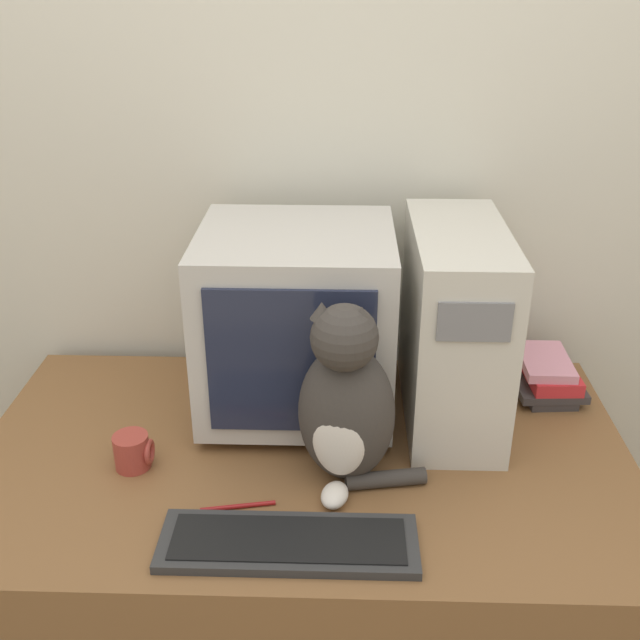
{
  "coord_description": "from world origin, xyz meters",
  "views": [
    {
      "loc": [
        0.08,
        -0.91,
        1.72
      ],
      "look_at": [
        0.04,
        0.46,
        1.05
      ],
      "focal_mm": 42.0,
      "sensor_mm": 36.0,
      "label": 1
    }
  ],
  "objects_px": {
    "keyboard": "(288,543)",
    "pen": "(238,506)",
    "crt_monitor": "(297,322)",
    "cat": "(346,404)",
    "mug": "(133,451)",
    "computer_tower": "(454,326)",
    "book_stack": "(546,376)"
  },
  "relations": [
    {
      "from": "cat",
      "to": "pen",
      "type": "xyz_separation_m",
      "value": [
        -0.21,
        -0.1,
        -0.17
      ]
    },
    {
      "from": "crt_monitor",
      "to": "book_stack",
      "type": "bearing_deg",
      "value": 7.98
    },
    {
      "from": "computer_tower",
      "to": "mug",
      "type": "height_order",
      "value": "computer_tower"
    },
    {
      "from": "cat",
      "to": "pen",
      "type": "bearing_deg",
      "value": -140.52
    },
    {
      "from": "crt_monitor",
      "to": "cat",
      "type": "bearing_deg",
      "value": -67.01
    },
    {
      "from": "pen",
      "to": "mug",
      "type": "height_order",
      "value": "mug"
    },
    {
      "from": "pen",
      "to": "cat",
      "type": "bearing_deg",
      "value": 26.48
    },
    {
      "from": "keyboard",
      "to": "pen",
      "type": "bearing_deg",
      "value": 135.63
    },
    {
      "from": "computer_tower",
      "to": "book_stack",
      "type": "relative_size",
      "value": 2.33
    },
    {
      "from": "crt_monitor",
      "to": "book_stack",
      "type": "xyz_separation_m",
      "value": [
        0.6,
        0.08,
        -0.18
      ]
    },
    {
      "from": "keyboard",
      "to": "cat",
      "type": "relative_size",
      "value": 1.18
    },
    {
      "from": "cat",
      "to": "mug",
      "type": "height_order",
      "value": "cat"
    },
    {
      "from": "crt_monitor",
      "to": "book_stack",
      "type": "height_order",
      "value": "crt_monitor"
    },
    {
      "from": "keyboard",
      "to": "pen",
      "type": "relative_size",
      "value": 3.24
    },
    {
      "from": "mug",
      "to": "book_stack",
      "type": "bearing_deg",
      "value": 19.29
    },
    {
      "from": "book_stack",
      "to": "mug",
      "type": "relative_size",
      "value": 2.48
    },
    {
      "from": "computer_tower",
      "to": "pen",
      "type": "distance_m",
      "value": 0.61
    },
    {
      "from": "pen",
      "to": "mug",
      "type": "xyz_separation_m",
      "value": [
        -0.23,
        0.12,
        0.03
      ]
    },
    {
      "from": "cat",
      "to": "pen",
      "type": "distance_m",
      "value": 0.29
    },
    {
      "from": "cat",
      "to": "mug",
      "type": "relative_size",
      "value": 4.98
    },
    {
      "from": "crt_monitor",
      "to": "cat",
      "type": "relative_size",
      "value": 1.09
    },
    {
      "from": "cat",
      "to": "crt_monitor",
      "type": "bearing_deg",
      "value": 125.99
    },
    {
      "from": "mug",
      "to": "keyboard",
      "type": "bearing_deg",
      "value": -33.98
    },
    {
      "from": "cat",
      "to": "book_stack",
      "type": "height_order",
      "value": "cat"
    },
    {
      "from": "pen",
      "to": "mug",
      "type": "relative_size",
      "value": 1.81
    },
    {
      "from": "crt_monitor",
      "to": "computer_tower",
      "type": "height_order",
      "value": "computer_tower"
    },
    {
      "from": "keyboard",
      "to": "cat",
      "type": "height_order",
      "value": "cat"
    },
    {
      "from": "crt_monitor",
      "to": "pen",
      "type": "bearing_deg",
      "value": -104.55
    },
    {
      "from": "computer_tower",
      "to": "pen",
      "type": "height_order",
      "value": "computer_tower"
    },
    {
      "from": "pen",
      "to": "mug",
      "type": "bearing_deg",
      "value": 151.77
    },
    {
      "from": "keyboard",
      "to": "pen",
      "type": "xyz_separation_m",
      "value": [
        -0.1,
        0.1,
        -0.01
      ]
    },
    {
      "from": "mug",
      "to": "pen",
      "type": "bearing_deg",
      "value": -28.23
    }
  ]
}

